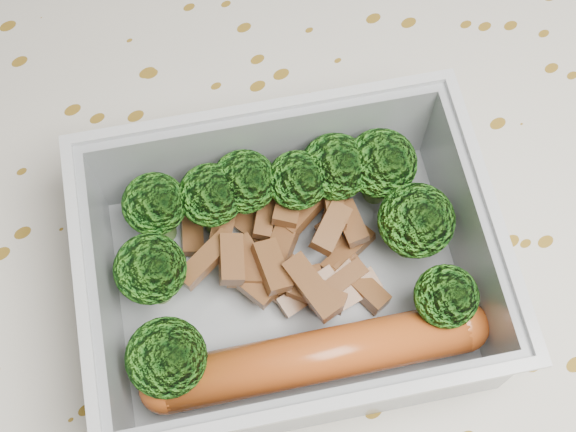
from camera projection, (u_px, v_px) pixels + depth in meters
dining_table at (282, 301)px, 0.49m from camera, size 1.40×0.90×0.75m
tablecloth at (281, 273)px, 0.44m from camera, size 1.46×0.96×0.19m
lunch_container at (290, 277)px, 0.38m from camera, size 0.22×0.20×0.06m
broccoli_florets at (283, 226)px, 0.37m from camera, size 0.17×0.14×0.05m
meat_pile at (293, 254)px, 0.39m from camera, size 0.10×0.10×0.03m
sausage at (317, 357)px, 0.36m from camera, size 0.15×0.07×0.02m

